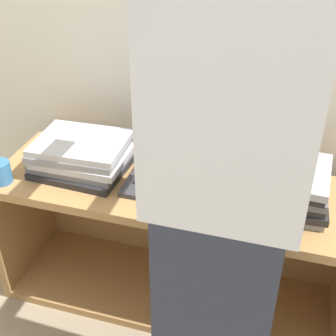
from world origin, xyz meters
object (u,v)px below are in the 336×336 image
laptop_stack_right (276,184)px  laptop_stack_left (82,155)px  laptop_open (178,164)px  person (224,198)px  mug (0,172)px

laptop_stack_right → laptop_stack_left: bearing=179.9°
laptop_open → person: (0.26, -0.50, 0.25)m
laptop_open → person: size_ratio=0.23×
mug → laptop_open: bearing=20.0°
laptop_stack_left → laptop_open: bearing=9.6°
laptop_stack_left → mug: bearing=-147.1°
laptop_open → mug: bearing=-160.0°
laptop_open → laptop_stack_right: 0.38m
laptop_stack_right → mug: size_ratio=4.32×
laptop_open → person: 0.62m
laptop_stack_right → person: person is taller
laptop_open → laptop_stack_left: (-0.38, -0.06, 0.01)m
laptop_stack_left → laptop_stack_right: laptop_stack_right is taller
laptop_open → mug: size_ratio=4.63×
laptop_stack_right → person: (-0.12, -0.44, 0.22)m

